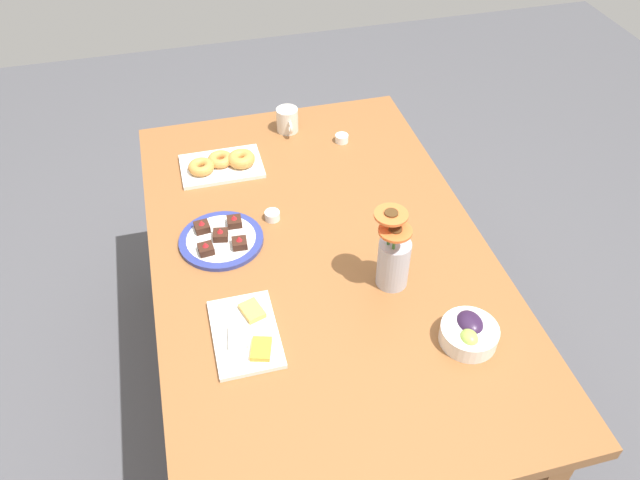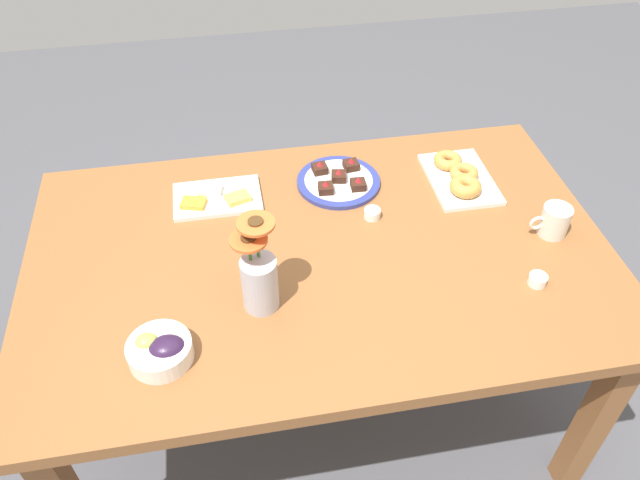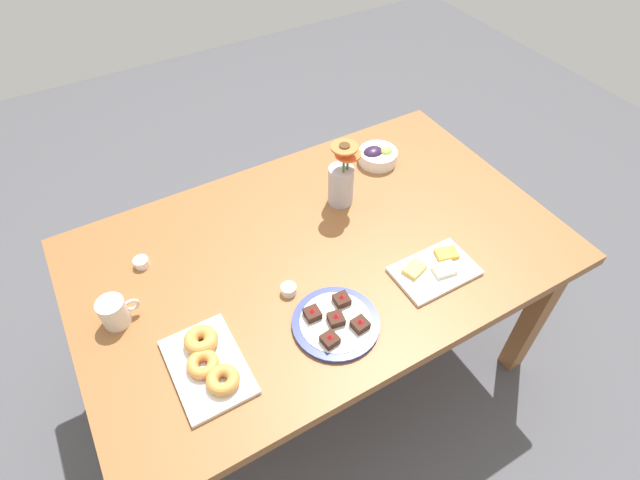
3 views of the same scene
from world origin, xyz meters
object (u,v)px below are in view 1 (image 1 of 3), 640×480
Objects in this scene: flower_vase at (393,259)px; jam_cup_berry at (272,215)px; dessert_plate at (221,239)px; coffee_mug at (287,120)px; dining_table at (320,269)px; jam_cup_honey at (342,138)px; cheese_platter at (246,333)px; grape_bowl at (469,333)px; croissant_platter at (222,164)px.

jam_cup_berry is at bearing -142.31° from flower_vase.
dessert_plate is 0.98× the size of flower_vase.
flower_vase is at bearing 8.04° from coffee_mug.
dining_table is 0.59m from jam_cup_honey.
flower_vase is (-0.09, 0.43, 0.08)m from cheese_platter.
dining_table is 0.53m from grape_bowl.
coffee_mug is 0.97m from cheese_platter.
grape_bowl is 0.58× the size of cheese_platter.
flower_vase reaches higher than cheese_platter.
dessert_plate is at bearing -111.09° from dining_table.
flower_vase is (0.83, 0.12, 0.05)m from coffee_mug.
grape_bowl is 3.15× the size of jam_cup_berry.
coffee_mug reaches higher than dining_table.
croissant_platter reaches higher than jam_cup_honey.
croissant_platter is 5.83× the size of jam_cup_honey.
jam_cup_honey is 0.72m from flower_vase.
jam_cup_berry is (-0.44, 0.16, 0.00)m from cheese_platter.
coffee_mug is at bearing 149.09° from dessert_plate.
flower_vase is at bearing 57.05° from dessert_plate.
cheese_platter is at bearing 2.13° from dessert_plate.
croissant_platter is (0.18, -0.27, -0.03)m from coffee_mug.
dessert_plate reaches higher than jam_cup_berry.
cheese_platter reaches higher than jam_cup_honey.
coffee_mug is 0.44× the size of flower_vase.
grape_bowl is 0.59× the size of dessert_plate.
jam_cup_honey is at bearing 97.02° from croissant_platter.
cheese_platter is 0.93× the size of croissant_platter.
jam_cup_berry is at bearing 160.27° from cheese_platter.
cheese_platter is at bearing -31.45° from jam_cup_honey.
coffee_mug is at bearing 162.12° from jam_cup_berry.
dining_table is 0.67m from coffee_mug.
croissant_platter is at bearing 176.68° from cheese_platter.
jam_cup_honey is 0.18× the size of flower_vase.
jam_cup_berry is at bearing -17.88° from coffee_mug.
jam_cup_honey is at bearing -175.99° from grape_bowl.
cheese_platter is 0.38m from dessert_plate.
flower_vase reaches higher than jam_cup_honey.
grape_bowl is 1.04m from croissant_platter.
coffee_mug reaches higher than jam_cup_honey.
cheese_platter is (0.92, -0.31, -0.04)m from coffee_mug.
grape_bowl is 0.54× the size of croissant_platter.
grape_bowl is 0.72m from jam_cup_berry.
dessert_plate is (0.55, -0.33, -0.04)m from coffee_mug.
flower_vase is (-0.25, -0.13, 0.06)m from grape_bowl.
croissant_platter is (-0.90, -0.51, -0.01)m from grape_bowl.
grape_bowl is at bearing 74.09° from cheese_platter.
dining_table is 6.23× the size of dessert_plate.
grape_bowl is 0.58m from cheese_platter.
grape_bowl is at bearing 33.66° from jam_cup_berry.
dessert_plate is 0.54m from flower_vase.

